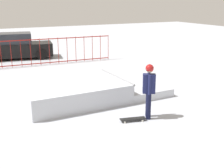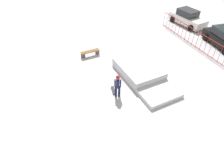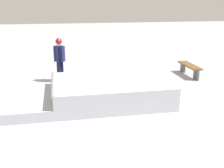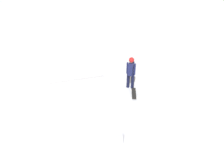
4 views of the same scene
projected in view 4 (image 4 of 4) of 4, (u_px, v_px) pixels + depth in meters
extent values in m
plane|color=#B2B7C1|center=(82.00, 133.00, 10.38)|extent=(60.00, 60.00, 0.00)
cube|color=silver|center=(82.00, 112.00, 10.83)|extent=(3.64, 2.65, 0.70)
cube|color=silver|center=(75.00, 78.00, 13.02)|extent=(1.84, 2.63, 0.30)
cylinder|color=gray|center=(76.00, 80.00, 11.99)|extent=(0.12, 2.60, 0.08)
cylinder|color=black|center=(128.00, 80.00, 12.45)|extent=(0.15, 0.15, 0.82)
cylinder|color=black|center=(133.00, 81.00, 12.40)|extent=(0.15, 0.15, 0.82)
cube|color=#191E4C|center=(131.00, 69.00, 11.99)|extent=(0.44, 0.38, 0.60)
cylinder|color=#191E4C|center=(127.00, 68.00, 12.03)|extent=(0.09, 0.09, 0.60)
cylinder|color=#191E4C|center=(135.00, 69.00, 11.95)|extent=(0.09, 0.09, 0.60)
sphere|color=tan|center=(131.00, 61.00, 11.71)|extent=(0.22, 0.22, 0.22)
sphere|color=#A51919|center=(132.00, 60.00, 11.69)|extent=(0.25, 0.25, 0.25)
cube|color=black|center=(134.00, 93.00, 12.19)|extent=(0.82, 0.38, 0.02)
cylinder|color=silver|center=(131.00, 90.00, 12.45)|extent=(0.06, 0.04, 0.06)
cylinder|color=silver|center=(136.00, 90.00, 12.45)|extent=(0.06, 0.04, 0.06)
cylinder|color=silver|center=(132.00, 98.00, 12.01)|extent=(0.06, 0.04, 0.06)
cylinder|color=silver|center=(137.00, 98.00, 12.00)|extent=(0.06, 0.04, 0.06)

